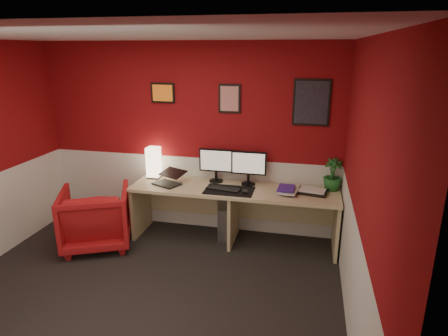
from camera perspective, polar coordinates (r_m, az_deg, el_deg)
ground at (r=4.17m, az=-12.39°, el=-18.33°), size 4.00×3.50×0.01m
ceiling at (r=3.42m, az=-15.20°, el=18.38°), size 4.00×3.50×0.01m
wall_back at (r=5.16m, az=-5.19°, el=4.30°), size 4.00×0.01×2.50m
wall_right at (r=3.28m, az=19.69°, el=-4.32°), size 0.01×3.50×2.50m
wainscot_back at (r=5.38m, az=-4.99°, el=-3.53°), size 4.00×0.01×1.00m
wainscot_right at (r=3.61m, az=18.38°, el=-15.47°), size 0.01×3.50×1.00m
desk at (r=4.96m, az=1.40°, el=-6.96°), size 2.60×0.65×0.73m
shoji_lamp at (r=5.25m, az=-10.34°, el=0.68°), size 0.16×0.16×0.40m
laptop at (r=4.97m, az=-8.49°, el=-1.24°), size 0.40×0.35×0.22m
monitor_left at (r=4.98m, az=-1.19°, el=1.15°), size 0.45×0.06×0.58m
monitor_right at (r=4.87m, az=3.65°, el=0.76°), size 0.45×0.06×0.58m
desk_mat at (r=4.75m, az=0.78°, el=-3.32°), size 0.60×0.38×0.01m
keyboard at (r=4.76m, az=-0.12°, el=-3.09°), size 0.44×0.21×0.02m
mouse at (r=4.66m, az=3.14°, el=-3.50°), size 0.08×0.11×0.03m
book_bottom at (r=4.77m, az=8.36°, el=-3.30°), size 0.25×0.31×0.03m
book_middle at (r=4.71m, az=8.34°, el=-3.23°), size 0.24×0.31×0.02m
book_top at (r=4.71m, az=7.97°, el=-2.87°), size 0.21×0.28×0.03m
zen_tray at (r=4.78m, az=12.91°, el=-3.45°), size 0.39×0.31×0.03m
potted_plant at (r=4.89m, az=15.76°, el=-0.96°), size 0.24×0.24×0.39m
pc_tower at (r=5.17m, az=0.14°, el=-7.66°), size 0.30×0.48×0.45m
armchair at (r=5.13m, az=-18.40°, el=-6.92°), size 1.07×1.08×0.75m
art_left at (r=5.16m, az=-9.04°, el=10.91°), size 0.32×0.02×0.26m
art_center at (r=4.92m, az=0.83°, el=10.22°), size 0.28×0.02×0.36m
art_right at (r=4.81m, az=12.81°, el=9.42°), size 0.44×0.02×0.56m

